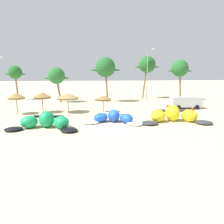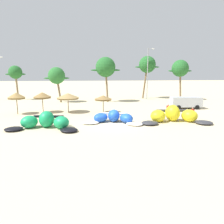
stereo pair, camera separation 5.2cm
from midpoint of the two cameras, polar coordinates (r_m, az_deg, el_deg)
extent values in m
plane|color=beige|center=(23.05, 0.35, -3.37)|extent=(260.00, 260.00, 0.00)
ellipsoid|color=black|center=(22.65, -25.42, -4.23)|extent=(1.99, 1.80, 0.35)
ellipsoid|color=#199E5B|center=(23.02, -21.80, -2.53)|extent=(2.34, 2.34, 1.28)
ellipsoid|color=#199E5B|center=(22.68, -17.51, -1.87)|extent=(1.84, 2.03, 1.73)
ellipsoid|color=#199E5B|center=(21.77, -13.72, -2.79)|extent=(2.13, 2.24, 1.28)
ellipsoid|color=black|center=(20.53, -11.72, -4.87)|extent=(2.31, 2.23, 0.35)
cylinder|color=black|center=(23.21, -16.98, -1.19)|extent=(3.25, 0.90, 0.30)
cube|color=black|center=(22.52, -17.67, -1.97)|extent=(1.28, 0.85, 0.04)
ellipsoid|color=white|center=(23.29, -5.79, -2.91)|extent=(1.99, 1.54, 0.29)
ellipsoid|color=blue|center=(23.97, -3.07, -1.53)|extent=(2.28, 2.24, 1.06)
ellipsoid|color=blue|center=(24.08, 0.56, -1.01)|extent=(1.75, 2.12, 1.43)
ellipsoid|color=blue|center=(23.64, 4.04, -1.72)|extent=(1.93, 2.22, 1.06)
ellipsoid|color=white|center=(22.74, 6.29, -3.26)|extent=(2.29, 2.15, 0.29)
cylinder|color=white|center=(24.69, 0.73, -0.41)|extent=(2.83, 0.93, 0.26)
cube|color=white|center=(23.90, 0.51, -1.10)|extent=(1.17, 0.90, 0.04)
ellipsoid|color=#333338|center=(23.22, 10.47, -2.96)|extent=(2.26, 2.11, 0.38)
ellipsoid|color=yellow|center=(24.55, 12.61, -1.06)|extent=(2.50, 2.52, 1.42)
ellipsoid|color=yellow|center=(25.46, 16.41, -0.25)|extent=(1.84, 2.03, 1.92)
ellipsoid|color=yellow|center=(25.71, 20.62, -0.96)|extent=(2.39, 2.47, 1.42)
ellipsoid|color=#333338|center=(25.20, 24.08, -2.65)|extent=(2.42, 2.32, 0.38)
cylinder|color=#333338|center=(26.04, 15.98, 0.37)|extent=(3.56, 0.64, 0.32)
cube|color=#333338|center=(25.28, 16.54, -0.33)|extent=(1.34, 0.79, 0.04)
cylinder|color=brown|center=(31.27, -24.64, 1.55)|extent=(0.10, 0.10, 2.32)
cone|color=olive|center=(31.10, -24.86, 4.28)|extent=(2.31, 2.31, 0.68)
cylinder|color=olive|center=(31.14, -24.80, 3.48)|extent=(2.19, 2.19, 0.20)
cylinder|color=brown|center=(31.16, -18.50, 1.90)|extent=(0.10, 0.10, 2.27)
cone|color=olive|center=(30.98, -18.66, 4.58)|extent=(2.47, 2.47, 0.67)
cylinder|color=brown|center=(31.02, -18.61, 3.79)|extent=(2.35, 2.35, 0.20)
cylinder|color=brown|center=(30.31, -11.93, 1.87)|extent=(0.10, 0.10, 2.14)
cone|color=#9E7F4C|center=(30.14, -12.04, 4.49)|extent=(3.18, 3.18, 0.65)
cylinder|color=olive|center=(30.18, -12.00, 3.69)|extent=(3.02, 3.02, 0.20)
cylinder|color=brown|center=(29.56, -2.38, 1.72)|extent=(0.10, 0.10, 1.98)
cone|color=olive|center=(29.39, -2.40, 4.11)|extent=(2.48, 2.48, 0.50)
cylinder|color=brown|center=(29.43, -2.40, 3.43)|extent=(2.36, 2.36, 0.20)
cube|color=#B2B7BC|center=(35.04, 19.71, 2.68)|extent=(4.88, 2.44, 1.50)
cube|color=black|center=(34.56, 17.73, 3.13)|extent=(1.36, 2.06, 0.56)
cylinder|color=black|center=(33.71, 17.92, 1.20)|extent=(0.70, 0.30, 0.68)
cylinder|color=black|center=(35.58, 16.87, 1.74)|extent=(0.70, 0.30, 0.68)
cylinder|color=black|center=(34.79, 22.46, 1.19)|extent=(0.70, 0.30, 0.68)
cylinder|color=black|center=(36.60, 21.21, 1.71)|extent=(0.70, 0.30, 0.68)
cylinder|color=#383842|center=(28.15, 15.15, -0.27)|extent=(0.24, 0.24, 0.85)
cube|color=red|center=(28.03, 15.22, 1.14)|extent=(0.36, 0.22, 0.56)
sphere|color=beige|center=(27.97, 15.26, 1.93)|extent=(0.20, 0.20, 0.20)
cylinder|color=#383842|center=(26.25, 21.25, -1.41)|extent=(0.24, 0.24, 0.85)
cube|color=red|center=(26.12, 21.36, 0.10)|extent=(0.36, 0.22, 0.56)
sphere|color=#9E7051|center=(26.06, 21.42, 0.94)|extent=(0.20, 0.20, 0.20)
cylinder|color=#7F6647|center=(47.97, -24.70, 6.49)|extent=(0.54, 0.36, 5.77)
sphere|color=#236028|center=(47.92, -25.08, 9.91)|extent=(2.74, 2.74, 2.74)
ellipsoid|color=#236028|center=(48.27, -26.29, 9.32)|extent=(1.91, 0.50, 0.36)
ellipsoid|color=#236028|center=(47.60, -23.77, 9.51)|extent=(1.91, 0.50, 0.36)
cylinder|color=brown|center=(41.21, -14.41, 6.14)|extent=(0.96, 0.36, 5.12)
sphere|color=#286B2D|center=(41.14, -15.00, 9.67)|extent=(3.19, 3.19, 3.19)
ellipsoid|color=#286B2D|center=(41.34, -16.74, 8.92)|extent=(2.23, 0.50, 0.36)
ellipsoid|color=#286B2D|center=(40.99, -13.18, 9.08)|extent=(2.23, 0.50, 0.36)
cylinder|color=#7F6647|center=(40.54, -1.44, 7.53)|extent=(0.75, 0.36, 6.72)
sphere|color=#236028|center=(40.47, -1.74, 12.28)|extent=(3.81, 3.81, 3.81)
ellipsoid|color=#236028|center=(40.35, -3.94, 11.45)|extent=(2.67, 0.50, 0.36)
ellipsoid|color=#236028|center=(40.62, 0.45, 11.47)|extent=(2.67, 0.50, 0.36)
cylinder|color=brown|center=(46.86, 9.11, 8.27)|extent=(1.18, 0.36, 7.42)
sphere|color=#236028|center=(46.97, 9.75, 12.79)|extent=(3.65, 3.65, 3.65)
ellipsoid|color=#236028|center=(46.56, 7.96, 12.19)|extent=(2.55, 0.50, 0.36)
ellipsoid|color=#236028|center=(47.38, 11.45, 12.05)|extent=(2.55, 0.50, 0.36)
cylinder|color=brown|center=(45.70, 18.34, 7.25)|extent=(0.83, 0.36, 6.55)
sphere|color=#236028|center=(45.55, 18.31, 11.36)|extent=(3.44, 3.44, 3.44)
ellipsoid|color=#236028|center=(44.98, 16.66, 10.81)|extent=(2.41, 0.50, 0.36)
ellipsoid|color=#236028|center=(46.14, 19.85, 10.61)|extent=(2.41, 0.50, 0.36)
ellipsoid|color=silver|center=(49.39, -28.18, 13.22)|extent=(0.56, 0.24, 0.20)
cylinder|color=gray|center=(45.00, 9.78, 10.23)|extent=(0.18, 0.18, 10.68)
cylinder|color=gray|center=(45.41, 10.65, 16.77)|extent=(1.03, 0.10, 0.10)
ellipsoid|color=silver|center=(45.57, 11.29, 16.72)|extent=(0.56, 0.24, 0.20)
camera|label=1|loc=(0.03, -89.94, 0.01)|focal=33.16mm
camera|label=2|loc=(0.03, 90.06, -0.01)|focal=33.16mm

